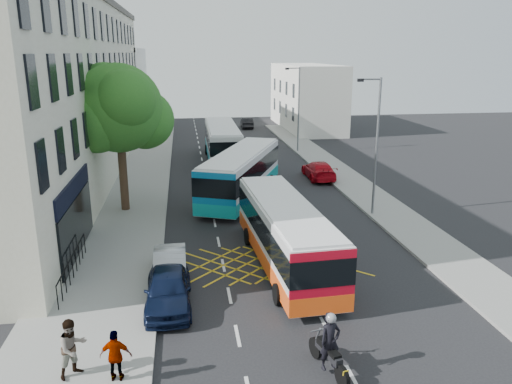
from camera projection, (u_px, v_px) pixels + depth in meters
name	position (u px, v px, depth m)	size (l,w,h in m)	color
ground	(327.00, 329.00, 17.79)	(120.00, 120.00, 0.00)	black
pavement_left	(126.00, 210.00, 30.86)	(5.00, 70.00, 0.15)	gray
pavement_right	(373.00, 199.00, 33.10)	(3.00, 70.00, 0.15)	gray
terrace_main	(58.00, 90.00, 37.33)	(8.30, 45.00, 13.50)	beige
terrace_far	(112.00, 87.00, 66.86)	(8.00, 20.00, 10.00)	silver
building_right	(306.00, 97.00, 63.96)	(6.00, 18.00, 8.00)	silver
street_tree	(118.00, 109.00, 29.15)	(6.30, 5.70, 8.80)	#382619
lamp_near	(375.00, 140.00, 28.83)	(1.45, 0.15, 8.00)	slate
lamp_far	(298.00, 105.00, 47.88)	(1.45, 0.15, 8.00)	slate
railings	(73.00, 266.00, 21.28)	(0.08, 5.60, 1.14)	black
bus_near	(285.00, 234.00, 22.63)	(3.05, 10.72, 2.98)	silver
bus_mid	(241.00, 173.00, 33.37)	(6.81, 11.45, 3.18)	silver
bus_far	(222.00, 142.00, 44.66)	(3.03, 11.67, 3.27)	silver
motorbike	(329.00, 345.00, 15.13)	(0.85, 2.24, 2.02)	black
parked_car_blue	(168.00, 289.00, 19.16)	(1.74, 4.32, 1.47)	black
parked_car_silver	(170.00, 266.00, 21.42)	(1.37, 3.93, 1.30)	#A9ADB1
red_hatchback	(319.00, 170.00, 38.67)	(1.92, 4.72, 1.37)	#B40713
distant_car_grey	(227.00, 130.00, 58.81)	(2.12, 4.59, 1.28)	#46484E
distant_car_dark	(247.00, 123.00, 64.60)	(1.42, 4.07, 1.34)	black
pedestrian_near	(73.00, 348.00, 14.75)	(0.89, 0.70, 1.84)	gray
pedestrian_far	(116.00, 356.00, 14.57)	(0.94, 0.39, 1.61)	gray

